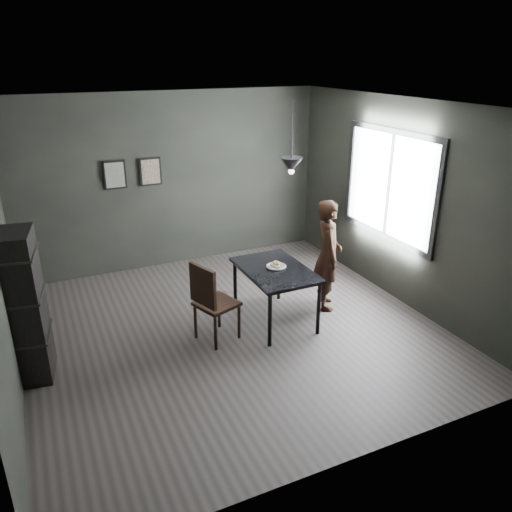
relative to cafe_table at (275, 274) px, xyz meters
name	(u,v)px	position (x,y,z in m)	size (l,w,h in m)	color
ground	(233,329)	(-0.60, 0.00, -0.67)	(5.00, 5.00, 0.00)	#322D2B
back_wall	(173,181)	(-0.60, 2.50, 0.73)	(5.00, 0.10, 2.80)	black
ceiling	(229,105)	(-0.60, 0.00, 2.13)	(5.00, 5.00, 0.02)	silver
window_assembly	(389,185)	(1.87, 0.20, 0.93)	(0.04, 1.96, 1.56)	white
cafe_table	(275,274)	(0.00, 0.00, 0.00)	(0.80, 1.20, 0.75)	black
white_plate	(276,267)	(0.03, 0.04, 0.08)	(0.23, 0.23, 0.01)	white
donut_pile	(276,265)	(0.03, 0.04, 0.12)	(0.16, 0.16, 0.07)	#F2E8BC
woman	(328,255)	(0.83, 0.07, 0.10)	(0.56, 0.37, 1.55)	black
wood_chair	(211,298)	(-0.94, -0.14, -0.08)	(0.57, 0.57, 1.03)	black
shelf_unit	(27,307)	(-2.92, 0.03, 0.17)	(0.32, 0.56, 1.68)	black
pendant_lamp	(291,165)	(0.25, 0.10, 1.38)	(0.28, 0.28, 0.86)	black
framed_print_left	(115,175)	(-1.50, 2.47, 0.93)	(0.34, 0.04, 0.44)	black
framed_print_right	(150,172)	(-0.95, 2.47, 0.93)	(0.34, 0.04, 0.44)	black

